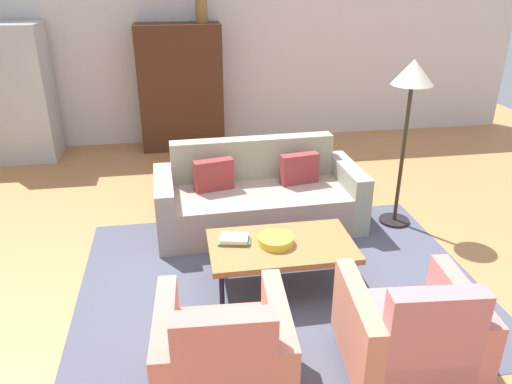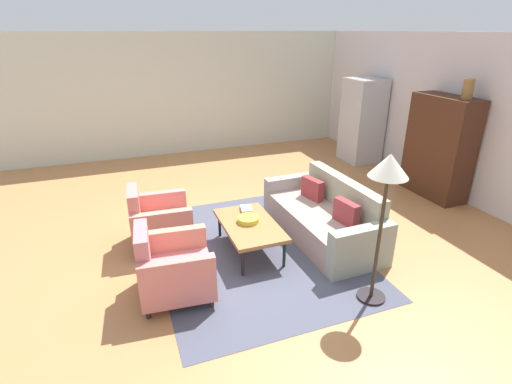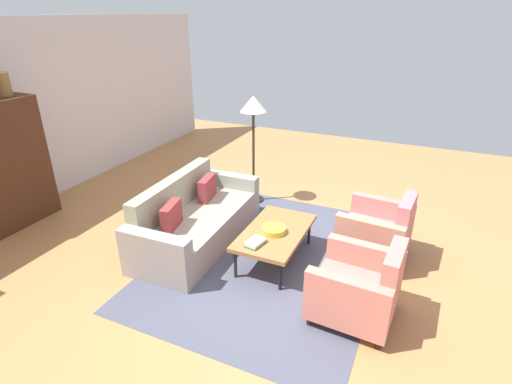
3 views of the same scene
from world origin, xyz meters
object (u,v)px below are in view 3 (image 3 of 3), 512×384
object	(u,v)px
floor_lamp	(253,114)
armchair_right	(380,233)
couch	(193,221)
fruit_bowl	(274,230)
cabinet	(0,166)
vase_tall	(4,84)
coffee_table	(275,233)
armchair_left	(361,289)
book_stack	(256,242)

from	to	relation	value
floor_lamp	armchair_right	bearing A→B (deg)	-112.06
couch	fruit_bowl	bearing A→B (deg)	85.98
armchair_right	fruit_bowl	distance (m)	1.34
fruit_bowl	cabinet	world-z (taller)	cabinet
armchair_right	vase_tall	world-z (taller)	vase_tall
fruit_bowl	coffee_table	bearing A→B (deg)	0.00
coffee_table	armchair_left	size ratio (longest dim) A/B	1.36
armchair_left	armchair_right	xyz separation A→B (m)	(1.20, 0.00, 0.00)
coffee_table	book_stack	distance (m)	0.40
couch	armchair_right	xyz separation A→B (m)	(0.60, -2.35, 0.06)
cabinet	couch	bearing A→B (deg)	-75.35
coffee_table	vase_tall	bearing A→B (deg)	95.15
armchair_right	floor_lamp	bearing A→B (deg)	72.82
armchair_right	book_stack	world-z (taller)	armchair_right
armchair_left	armchair_right	size ratio (longest dim) A/B	1.00
armchair_left	floor_lamp	distance (m)	3.15
book_stack	fruit_bowl	bearing A→B (deg)	-14.89
fruit_bowl	floor_lamp	bearing A→B (deg)	32.42
floor_lamp	vase_tall	bearing A→B (deg)	122.04
coffee_table	book_stack	bearing A→B (deg)	166.99
couch	vase_tall	xyz separation A→B (m)	(-0.34, 2.64, 1.67)
cabinet	floor_lamp	size ratio (longest dim) A/B	1.05
armchair_right	fruit_bowl	bearing A→B (deg)	123.81
coffee_table	fruit_bowl	distance (m)	0.09
fruit_bowl	book_stack	bearing A→B (deg)	165.11
vase_tall	floor_lamp	xyz separation A→B (m)	(1.80, -2.88, -0.51)
armchair_left	vase_tall	distance (m)	5.26
couch	armchair_right	size ratio (longest dim) A/B	2.42
armchair_left	cabinet	distance (m)	5.03
floor_lamp	book_stack	bearing A→B (deg)	-154.72
coffee_table	vase_tall	world-z (taller)	vase_tall
fruit_bowl	vase_tall	bearing A→B (deg)	94.41
cabinet	book_stack	bearing A→B (deg)	-85.22
cabinet	coffee_table	bearing A→B (deg)	-79.73
book_stack	armchair_right	bearing A→B (deg)	-52.10
fruit_bowl	cabinet	xyz separation A→B (m)	(-0.65, 3.84, 0.44)
cabinet	floor_lamp	distance (m)	3.64
armchair_right	floor_lamp	world-z (taller)	floor_lamp
coffee_table	cabinet	bearing A→B (deg)	100.27
cabinet	vase_tall	world-z (taller)	vase_tall
coffee_table	cabinet	distance (m)	3.93
armchair_right	cabinet	bearing A→B (deg)	109.34
armchair_right	vase_tall	distance (m)	5.34
cabinet	armchair_left	bearing A→B (deg)	-88.95
vase_tall	floor_lamp	bearing A→B (deg)	-57.96
couch	armchair_right	world-z (taller)	armchair_right
couch	coffee_table	world-z (taller)	couch
cabinet	floor_lamp	bearing A→B (deg)	-53.27
book_stack	vase_tall	world-z (taller)	vase_tall
book_stack	cabinet	size ratio (longest dim) A/B	0.16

